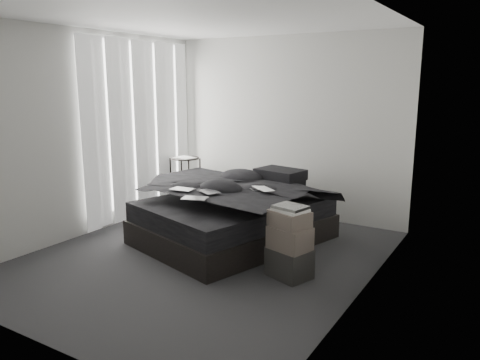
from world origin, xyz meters
The scene contains 25 objects.
floor centered at (0.00, 0.00, 0.00)m, with size 3.60×4.20×0.01m, color #2D2D2F.
ceiling centered at (0.00, 0.00, 2.60)m, with size 3.60×4.20×0.01m, color white.
wall_back centered at (0.00, 2.10, 1.30)m, with size 3.60×0.01×2.60m, color beige.
wall_front centered at (0.00, -2.10, 1.30)m, with size 3.60×0.01×2.60m, color beige.
wall_left centered at (-1.80, 0.00, 1.30)m, with size 0.01×4.20×2.60m, color beige.
wall_right centered at (1.80, 0.00, 1.30)m, with size 0.01×4.20×2.60m, color beige.
window_left centered at (-1.78, 0.90, 1.35)m, with size 0.02×2.00×2.30m, color white.
curtain_left centered at (-1.73, 0.90, 1.28)m, with size 0.06×2.12×2.48m, color white.
bed centered at (-0.02, 0.67, 0.15)m, with size 1.64×2.16×0.29m, color black.
mattress centered at (-0.02, 0.67, 0.41)m, with size 1.57×2.10×0.23m, color black.
duvet centered at (-0.03, 0.62, 0.65)m, with size 1.59×1.85×0.25m, color black.
pillow_lower centered at (0.17, 1.49, 0.60)m, with size 0.65×0.44×0.15m, color black.
pillow_upper centered at (0.23, 1.45, 0.74)m, with size 0.61×0.42×0.14m, color black.
laptop centered at (0.38, 0.61, 0.79)m, with size 0.35×0.22×0.03m, color silver.
comic_a centered at (-0.43, 0.19, 0.78)m, with size 0.27×0.18×0.01m, color black.
comic_b centered at (-0.08, 0.25, 0.79)m, with size 0.27×0.18×0.01m, color black.
comic_c centered at (-0.04, -0.09, 0.79)m, with size 0.27×0.18×0.01m, color black.
side_stand centered at (-1.45, 1.55, 0.40)m, with size 0.43×0.43×0.80m, color black.
papers centered at (-1.44, 1.54, 0.81)m, with size 0.31×0.23×0.02m, color white.
floor_books centered at (-1.28, 0.80, 0.08)m, with size 0.15×0.22×0.15m, color black.
box_lower centered at (1.07, 0.01, 0.15)m, with size 0.41×0.32×0.30m, color black.
box_mid centered at (1.07, 0.00, 0.42)m, with size 0.38×0.30×0.23m, color brown.
box_upper centered at (1.06, 0.01, 0.61)m, with size 0.37×0.29×0.16m, color brown.
art_book_white centered at (1.07, 0.01, 0.71)m, with size 0.31×0.25×0.03m, color silver.
art_book_snake centered at (1.07, 0.00, 0.74)m, with size 0.30×0.24×0.03m, color silver.
Camera 1 is at (2.95, -4.07, 1.95)m, focal length 35.00 mm.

